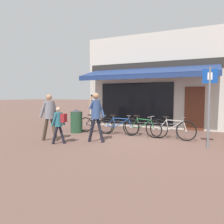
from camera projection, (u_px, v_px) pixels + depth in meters
ground_plane at (131, 139)px, 8.49m from camera, size 160.00×160.00×0.00m
shop_front at (157, 83)px, 12.58m from camera, size 7.18×4.73×4.87m
bike_rack_rail at (130, 124)px, 9.26m from camera, size 3.91×0.04×0.57m
bicycle_black at (95, 125)px, 9.83m from camera, size 1.70×0.52×0.83m
bicycle_blue at (119, 126)px, 9.31m from camera, size 1.83×0.52×0.87m
bicycle_green at (142, 127)px, 8.93m from camera, size 1.72×0.62×0.86m
bicycle_silver at (172, 129)px, 8.31m from camera, size 1.79×0.52×0.89m
pedestrian_adult at (96, 112)px, 7.78m from camera, size 0.64×0.48×1.78m
pedestrian_child at (59, 121)px, 7.52m from camera, size 0.51×0.50×1.29m
pedestrian_second_adult at (49, 113)px, 8.06m from camera, size 0.64×0.56×1.74m
litter_bin at (76, 121)px, 9.88m from camera, size 0.54×0.54×1.05m
parking_sign at (209, 99)px, 6.77m from camera, size 0.44×0.07×2.55m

